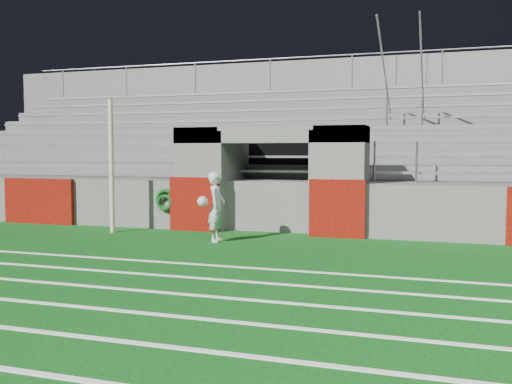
% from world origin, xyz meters
% --- Properties ---
extents(ground, '(90.00, 90.00, 0.00)m').
position_xyz_m(ground, '(0.00, 0.00, 0.00)').
color(ground, '#0B4310').
rests_on(ground, ground).
extents(field_post, '(0.12, 0.12, 3.26)m').
position_xyz_m(field_post, '(-3.62, 2.06, 1.63)').
color(field_post, beige).
rests_on(field_post, ground).
extents(field_markings, '(28.00, 8.09, 0.01)m').
position_xyz_m(field_markings, '(0.00, -5.00, 0.01)').
color(field_markings, white).
rests_on(field_markings, ground).
extents(stadium_structure, '(26.00, 8.48, 5.42)m').
position_xyz_m(stadium_structure, '(0.00, 7.97, 1.49)').
color(stadium_structure, '#555350').
rests_on(stadium_structure, ground).
extents(goalkeeper_with_ball, '(0.56, 0.68, 1.55)m').
position_xyz_m(goalkeeper_with_ball, '(-0.63, 1.52, 0.78)').
color(goalkeeper_with_ball, '#B8BEC2').
rests_on(goalkeeper_with_ball, ground).
extents(hose_coil, '(0.54, 0.14, 0.57)m').
position_xyz_m(hose_coil, '(-2.61, 2.93, 0.75)').
color(hose_coil, '#0D4411').
rests_on(hose_coil, ground).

